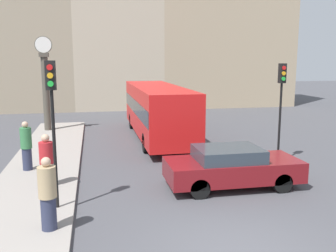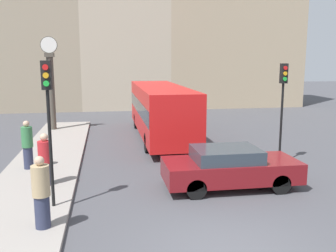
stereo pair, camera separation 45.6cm
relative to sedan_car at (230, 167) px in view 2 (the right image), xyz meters
name	(u,v)px [view 2 (the right image)]	position (x,y,z in m)	size (l,w,h in m)	color
sidewalk_corner	(46,164)	(-6.34, 3.69, -0.62)	(2.72, 19.59, 0.13)	gray
building_row	(131,18)	(-1.61, 21.70, 6.91)	(29.31, 5.00, 16.45)	gray
sedan_car	(230,167)	(0.00, 0.00, 0.00)	(4.35, 1.85, 1.34)	maroon
bus_distant	(160,109)	(-1.07, 8.21, 0.90)	(2.34, 9.95, 2.77)	red
traffic_light_near	(48,104)	(-5.42, -1.00, 2.28)	(0.26, 0.24, 3.98)	black
traffic_light_far	(283,93)	(2.88, 2.34, 2.16)	(0.26, 0.24, 3.99)	black
street_clock	(51,86)	(-6.98, 11.07, 1.98)	(0.95, 0.50, 5.30)	#4C473D
pedestrian_tan_coat	(41,193)	(-5.49, -2.37, 0.32)	(0.42, 0.42, 1.78)	#2D334C
pedestrian_green_hoodie	(27,145)	(-6.81, 2.90, 0.34)	(0.40, 0.40, 1.81)	#2D334C
pedestrian_red_top	(45,160)	(-5.88, 0.87, 0.27)	(0.44, 0.44, 1.70)	#2D334C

